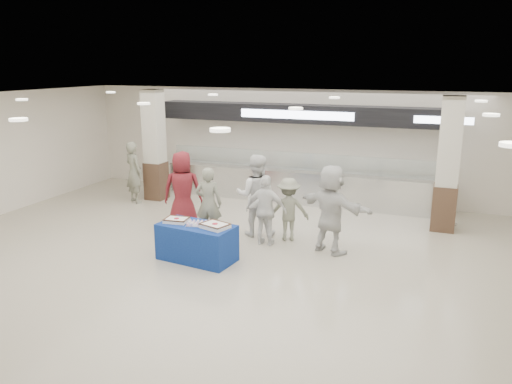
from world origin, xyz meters
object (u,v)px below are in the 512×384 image
at_px(chef_tall, 256,195).
at_px(civilian_white, 331,209).
at_px(sheet_cake_left, 177,220).
at_px(soldier_bg, 134,172).
at_px(cupcake_tray, 197,223).
at_px(civilian_maroon, 183,190).
at_px(sheet_cake_right, 215,225).
at_px(chef_short, 266,210).
at_px(soldier_b, 288,209).
at_px(soldier_a, 209,203).
at_px(display_table, 197,242).

distance_m(chef_tall, civilian_white, 1.93).
relative_size(sheet_cake_left, soldier_bg, 0.28).
xyz_separation_m(cupcake_tray, civilian_maroon, (-1.26, 1.69, 0.17)).
distance_m(sheet_cake_left, cupcake_tray, 0.48).
xyz_separation_m(sheet_cake_right, chef_tall, (0.12, 1.92, 0.15)).
xyz_separation_m(sheet_cake_right, civilian_maroon, (-1.68, 1.73, 0.15)).
relative_size(chef_tall, chef_short, 1.21).
distance_m(cupcake_tray, chef_short, 1.68).
distance_m(chef_short, soldier_b, 0.60).
bearing_deg(chef_tall, civilian_white, 148.72).
distance_m(soldier_a, soldier_bg, 3.95).
bearing_deg(soldier_b, chef_short, 29.35).
height_order(civilian_maroon, soldier_a, civilian_maroon).
bearing_deg(chef_short, sheet_cake_right, 63.76).
bearing_deg(civilian_white, soldier_b, 3.54).
distance_m(civilian_maroon, chef_short, 2.29).
bearing_deg(sheet_cake_right, display_table, 175.21).
xyz_separation_m(sheet_cake_right, chef_short, (0.58, 1.38, -0.01)).
height_order(sheet_cake_left, soldier_b, soldier_b).
height_order(sheet_cake_right, chef_tall, chef_tall).
distance_m(sheet_cake_right, chef_short, 1.50).
bearing_deg(cupcake_tray, chef_tall, 73.88).
bearing_deg(chef_tall, display_table, 56.46).
xyz_separation_m(soldier_a, soldier_bg, (-3.38, 2.03, 0.05)).
bearing_deg(chef_tall, cupcake_tray, 56.86).
bearing_deg(civilian_white, cupcake_tray, 55.01).
bearing_deg(soldier_a, display_table, 93.74).
relative_size(cupcake_tray, chef_short, 0.30).
bearing_deg(soldier_b, sheet_cake_right, 40.05).
distance_m(cupcake_tray, soldier_bg, 4.99).
xyz_separation_m(display_table, soldier_bg, (-3.73, 3.30, 0.51)).
xyz_separation_m(soldier_b, soldier_bg, (-5.11, 1.48, 0.16)).
bearing_deg(soldier_b, sheet_cake_left, 21.18).
height_order(soldier_a, soldier_b, soldier_a).
bearing_deg(sheet_cake_right, soldier_b, 63.17).
xyz_separation_m(soldier_a, chef_tall, (0.91, 0.62, 0.12)).
distance_m(cupcake_tray, civilian_maroon, 2.12).
bearing_deg(soldier_a, civilian_white, 171.27).
height_order(display_table, chef_short, chef_short).
relative_size(cupcake_tray, civilian_white, 0.25).
relative_size(civilian_maroon, soldier_b, 1.32).
distance_m(sheet_cake_left, chef_short, 1.98).
bearing_deg(sheet_cake_left, soldier_b, 44.29).
distance_m(soldier_a, chef_short, 1.36).
height_order(cupcake_tray, chef_tall, chef_tall).
xyz_separation_m(soldier_b, civilian_white, (1.06, -0.41, 0.23)).
height_order(display_table, chef_tall, chef_tall).
bearing_deg(cupcake_tray, chef_short, 53.52).
relative_size(sheet_cake_right, soldier_bg, 0.35).
relative_size(civilian_maroon, soldier_bg, 1.08).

